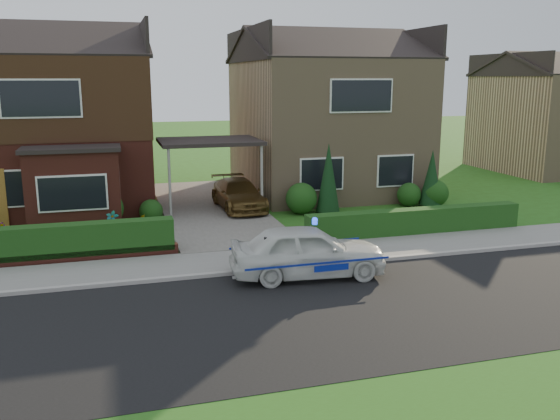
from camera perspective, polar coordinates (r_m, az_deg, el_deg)
name	(u,v)px	position (r m, az deg, el deg)	size (l,w,h in m)	color
ground	(296,316)	(13.14, 1.57, -10.14)	(120.00, 120.00, 0.00)	#265316
road	(296,316)	(13.14, 1.57, -10.14)	(60.00, 6.00, 0.02)	black
kerb	(262,270)	(15.86, -1.79, -5.84)	(60.00, 0.16, 0.12)	#9E9993
sidewalk	(252,259)	(16.83, -2.68, -4.78)	(60.00, 2.00, 0.10)	slate
driveway	(211,209)	(23.38, -6.64, 0.13)	(3.80, 12.00, 0.12)	#666059
house_left	(52,110)	(25.55, -21.05, 8.94)	(7.50, 9.53, 7.25)	maroon
house_right	(325,110)	(27.28, 4.34, 9.60)	(7.50, 8.06, 7.25)	#A18262
carport_link	(210,143)	(22.92, -6.79, 6.46)	(3.80, 3.00, 2.77)	black
dwarf_wall	(37,260)	(17.65, -22.34, -4.47)	(7.70, 0.25, 0.36)	maroon
hedge_left	(38,265)	(17.85, -22.24, -4.89)	(7.50, 0.55, 0.90)	#173E13
hedge_right	(414,235)	(20.03, 12.81, -2.40)	(7.50, 0.55, 0.80)	#173E13
shrub_left_mid	(104,209)	(21.30, -16.57, 0.11)	(1.32, 1.32, 1.32)	#173E13
shrub_left_near	(151,211)	(21.68, -12.31, -0.09)	(0.84, 0.84, 0.84)	#173E13
shrub_right_near	(301,198)	(22.49, 2.08, 1.12)	(1.20, 1.20, 1.20)	#173E13
shrub_right_mid	(409,195)	(24.41, 12.31, 1.46)	(0.96, 0.96, 0.96)	#173E13
shrub_right_far	(435,193)	(24.64, 14.70, 1.58)	(1.08, 1.08, 1.08)	#173E13
conifer_a	(328,180)	(22.51, 4.67, 2.91)	(0.90, 0.90, 2.60)	black
conifer_b	(431,180)	(24.44, 14.37, 2.85)	(0.90, 0.90, 2.20)	black
neighbour_right	(553,124)	(36.42, 24.75, 7.57)	(6.50, 7.00, 5.20)	#A18262
police_car	(308,251)	(15.37, 2.67, -4.01)	(3.70, 4.16, 1.53)	silver
driveway_car	(239,194)	(22.96, -4.01, 1.53)	(1.56, 3.84, 1.11)	brown
potted_plant_a	(113,224)	(20.16, -15.80, -1.29)	(0.42, 0.29, 0.80)	gray
potted_plant_b	(140,225)	(19.98, -13.32, -1.44)	(0.38, 0.30, 0.69)	gray
potted_plant_c	(1,235)	(19.92, -25.25, -2.22)	(0.44, 0.44, 0.79)	gray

